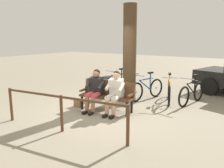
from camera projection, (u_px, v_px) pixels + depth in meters
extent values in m
plane|color=gray|center=(104.00, 113.00, 6.62)|extent=(40.00, 40.00, 0.00)
cube|color=#51331E|center=(106.00, 97.00, 6.70)|extent=(1.64, 0.65, 0.05)
cube|color=#51331E|center=(109.00, 88.00, 6.82)|extent=(1.60, 0.34, 0.42)
cube|color=#51331E|center=(131.00, 95.00, 6.35)|extent=(0.11, 0.40, 0.05)
cube|color=#51331E|center=(84.00, 90.00, 7.00)|extent=(0.11, 0.40, 0.05)
cylinder|color=black|center=(127.00, 109.00, 6.29)|extent=(0.07, 0.07, 0.40)
cylinder|color=black|center=(82.00, 103.00, 6.91)|extent=(0.07, 0.07, 0.40)
cylinder|color=black|center=(132.00, 106.00, 6.59)|extent=(0.07, 0.07, 0.40)
cylinder|color=black|center=(88.00, 100.00, 7.21)|extent=(0.07, 0.07, 0.40)
cube|color=white|center=(117.00, 88.00, 6.53)|extent=(0.42, 0.35, 0.55)
sphere|color=#D8A884|center=(116.00, 76.00, 6.44)|extent=(0.21, 0.21, 0.21)
sphere|color=black|center=(117.00, 74.00, 6.46)|extent=(0.20, 0.20, 0.20)
cylinder|color=white|center=(117.00, 98.00, 6.35)|extent=(0.20, 0.42, 0.15)
cylinder|color=#D8A884|center=(114.00, 109.00, 6.23)|extent=(0.11, 0.11, 0.45)
cube|color=black|center=(112.00, 117.00, 6.18)|extent=(0.12, 0.23, 0.07)
cylinder|color=white|center=(121.00, 87.00, 6.32)|extent=(0.13, 0.31, 0.23)
cylinder|color=white|center=(110.00, 97.00, 6.44)|extent=(0.20, 0.42, 0.15)
cylinder|color=#D8A884|center=(107.00, 108.00, 6.31)|extent=(0.11, 0.11, 0.45)
cube|color=black|center=(105.00, 116.00, 6.26)|extent=(0.12, 0.23, 0.07)
cylinder|color=white|center=(108.00, 86.00, 6.49)|extent=(0.13, 0.31, 0.23)
cube|color=silver|center=(112.00, 88.00, 6.25)|extent=(0.21, 0.15, 0.09)
cube|color=#262628|center=(97.00, 86.00, 6.80)|extent=(0.42, 0.35, 0.55)
sphere|color=#A87554|center=(96.00, 74.00, 6.72)|extent=(0.21, 0.21, 0.21)
sphere|color=black|center=(97.00, 73.00, 6.73)|extent=(0.20, 0.20, 0.20)
cylinder|color=#D84C59|center=(96.00, 95.00, 6.63)|extent=(0.20, 0.42, 0.15)
cylinder|color=#A87554|center=(93.00, 106.00, 6.50)|extent=(0.11, 0.11, 0.45)
cube|color=black|center=(91.00, 113.00, 6.45)|extent=(0.12, 0.23, 0.07)
cylinder|color=#262628|center=(101.00, 85.00, 6.60)|extent=(0.13, 0.31, 0.23)
cylinder|color=#D84C59|center=(90.00, 94.00, 6.71)|extent=(0.20, 0.42, 0.15)
cylinder|color=#A87554|center=(87.00, 105.00, 6.59)|extent=(0.11, 0.11, 0.45)
cube|color=black|center=(85.00, 112.00, 6.54)|extent=(0.12, 0.23, 0.07)
cylinder|color=#262628|center=(89.00, 84.00, 6.77)|extent=(0.13, 0.31, 0.23)
cube|color=olive|center=(78.00, 103.00, 7.18)|extent=(0.32, 0.18, 0.24)
cylinder|color=#4C3823|center=(130.00, 54.00, 7.62)|extent=(0.44, 0.44, 3.15)
cylinder|color=slate|center=(108.00, 87.00, 8.28)|extent=(0.39, 0.39, 0.71)
cylinder|color=black|center=(108.00, 77.00, 8.20)|extent=(0.40, 0.40, 0.03)
torus|color=black|center=(184.00, 97.00, 7.07)|extent=(0.18, 0.66, 0.66)
cylinder|color=silver|center=(184.00, 97.00, 7.07)|extent=(0.06, 0.07, 0.06)
torus|color=black|center=(199.00, 91.00, 7.79)|extent=(0.18, 0.66, 0.66)
cylinder|color=silver|center=(199.00, 91.00, 7.79)|extent=(0.06, 0.07, 0.06)
cylinder|color=black|center=(192.00, 82.00, 7.36)|extent=(0.15, 0.63, 0.04)
cylinder|color=black|center=(191.00, 89.00, 7.34)|extent=(0.15, 0.59, 0.43)
cylinder|color=black|center=(195.00, 84.00, 7.50)|extent=(0.04, 0.04, 0.55)
cube|color=black|center=(195.00, 75.00, 7.45)|extent=(0.13, 0.23, 0.05)
cylinder|color=#B2B2B7|center=(187.00, 79.00, 7.04)|extent=(0.48, 0.12, 0.03)
torus|color=black|center=(169.00, 96.00, 7.21)|extent=(0.29, 0.64, 0.66)
cylinder|color=silver|center=(169.00, 96.00, 7.21)|extent=(0.07, 0.07, 0.06)
torus|color=black|center=(169.00, 89.00, 8.18)|extent=(0.29, 0.64, 0.66)
cylinder|color=silver|center=(169.00, 89.00, 8.18)|extent=(0.07, 0.07, 0.06)
cylinder|color=orange|center=(170.00, 81.00, 7.62)|extent=(0.26, 0.61, 0.04)
cylinder|color=orange|center=(169.00, 87.00, 7.58)|extent=(0.25, 0.57, 0.43)
cylinder|color=orange|center=(169.00, 82.00, 7.81)|extent=(0.04, 0.04, 0.55)
cube|color=black|center=(170.00, 74.00, 7.75)|extent=(0.16, 0.24, 0.05)
cylinder|color=#B2B2B7|center=(170.00, 78.00, 7.19)|extent=(0.46, 0.20, 0.03)
torus|color=black|center=(136.00, 92.00, 7.67)|extent=(0.25, 0.65, 0.66)
cylinder|color=silver|center=(136.00, 92.00, 7.67)|extent=(0.07, 0.07, 0.06)
torus|color=black|center=(156.00, 88.00, 8.31)|extent=(0.25, 0.65, 0.66)
cylinder|color=silver|center=(156.00, 88.00, 8.31)|extent=(0.07, 0.07, 0.06)
cylinder|color=#1E519E|center=(147.00, 79.00, 7.92)|extent=(0.22, 0.62, 0.04)
cylinder|color=#1E519E|center=(145.00, 85.00, 7.90)|extent=(0.21, 0.58, 0.43)
cylinder|color=#1E519E|center=(150.00, 81.00, 8.05)|extent=(0.04, 0.04, 0.55)
cube|color=black|center=(151.00, 73.00, 7.99)|extent=(0.15, 0.24, 0.05)
cylinder|color=#B2B2B7|center=(139.00, 75.00, 7.63)|extent=(0.47, 0.17, 0.03)
torus|color=black|center=(131.00, 90.00, 8.01)|extent=(0.31, 0.63, 0.66)
cylinder|color=silver|center=(131.00, 90.00, 8.01)|extent=(0.07, 0.07, 0.06)
torus|color=black|center=(134.00, 84.00, 8.99)|extent=(0.31, 0.63, 0.66)
cylinder|color=silver|center=(134.00, 84.00, 8.99)|extent=(0.07, 0.07, 0.06)
cylinder|color=#337238|center=(133.00, 76.00, 8.43)|extent=(0.28, 0.60, 0.04)
cylinder|color=#337238|center=(133.00, 82.00, 8.39)|extent=(0.26, 0.57, 0.43)
cylinder|color=#337238|center=(134.00, 78.00, 8.62)|extent=(0.04, 0.04, 0.55)
cube|color=black|center=(134.00, 70.00, 8.56)|extent=(0.17, 0.24, 0.05)
cylinder|color=#B2B2B7|center=(132.00, 74.00, 8.00)|extent=(0.46, 0.21, 0.03)
torus|color=black|center=(108.00, 86.00, 8.61)|extent=(0.23, 0.65, 0.66)
cylinder|color=silver|center=(108.00, 86.00, 8.61)|extent=(0.06, 0.07, 0.06)
torus|color=black|center=(127.00, 83.00, 9.26)|extent=(0.23, 0.65, 0.66)
cylinder|color=silver|center=(127.00, 83.00, 9.26)|extent=(0.06, 0.07, 0.06)
cylinder|color=black|center=(118.00, 75.00, 8.86)|extent=(0.20, 0.62, 0.04)
cylinder|color=black|center=(117.00, 80.00, 8.85)|extent=(0.19, 0.59, 0.43)
cylinder|color=black|center=(122.00, 76.00, 8.99)|extent=(0.04, 0.04, 0.55)
cube|color=black|center=(122.00, 69.00, 8.94)|extent=(0.14, 0.24, 0.05)
cylinder|color=#B2B2B7|center=(110.00, 71.00, 8.56)|extent=(0.47, 0.16, 0.03)
cylinder|color=#51331E|center=(128.00, 125.00, 4.53)|extent=(0.07, 0.07, 0.85)
cylinder|color=#51331E|center=(62.00, 114.00, 5.24)|extent=(0.07, 0.07, 0.85)
cylinder|color=#51331E|center=(11.00, 104.00, 5.95)|extent=(0.07, 0.07, 0.85)
cylinder|color=#51331E|center=(61.00, 97.00, 5.16)|extent=(3.21, 0.46, 0.06)
cylinder|color=black|center=(210.00, 86.00, 8.61)|extent=(0.67, 0.37, 0.64)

